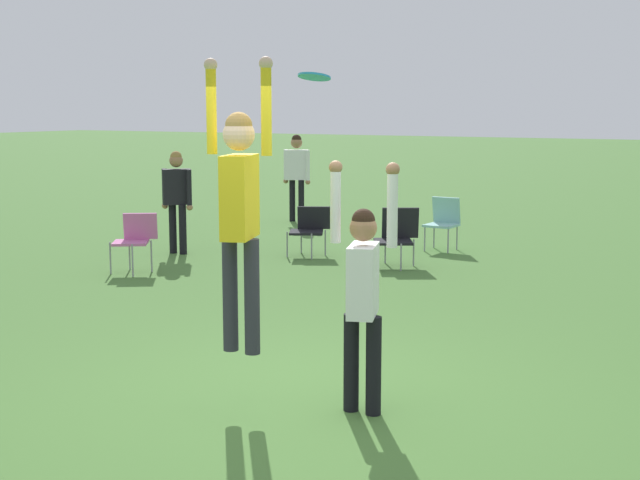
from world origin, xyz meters
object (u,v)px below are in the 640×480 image
person_defending (363,284)px  camping_chair_1 (309,227)px  person_jumping (240,197)px  camping_chair_0 (396,234)px  person_spectator_near (297,169)px  camping_chair_3 (135,237)px  person_spectator_far (177,193)px  frisbee (314,77)px  camping_chair_2 (443,219)px

person_defending → camping_chair_1: (-3.99, 6.18, -0.56)m
person_defending → person_jumping: bearing=-90.0°
camping_chair_0 → person_spectator_near: 5.42m
camping_chair_3 → person_spectator_far: size_ratio=0.51×
person_jumping → person_spectator_far: (-5.02, 5.61, -0.68)m
camping_chair_1 → camping_chair_3: camping_chair_3 is taller
person_jumping → frisbee: person_jumping is taller
person_jumping → person_spectator_near: person_jumping is taller
person_spectator_near → camping_chair_1: bearing=-87.5°
camping_chair_1 → person_defending: bearing=95.5°
person_jumping → frisbee: bearing=-80.5°
camping_chair_2 → person_spectator_far: 4.36m
camping_chair_1 → person_jumping: bearing=88.1°
person_jumping → camping_chair_1: 7.29m
person_jumping → frisbee: size_ratio=9.11×
person_jumping → camping_chair_1: bearing=6.7°
person_spectator_near → person_jumping: bearing=-92.4°
camping_chair_2 → camping_chair_3: bearing=55.5°
person_jumping → camping_chair_0: 6.58m
frisbee → person_spectator_far: 7.84m
person_defending → frisbee: bearing=-103.6°
frisbee → person_spectator_near: bearing=121.2°
person_defending → person_spectator_near: bearing=-165.8°
camping_chair_1 → person_spectator_near: size_ratio=0.43×
person_jumping → camping_chair_3: bearing=29.7°
camping_chair_3 → person_spectator_near: size_ratio=0.47×
camping_chair_1 → person_spectator_near: (-2.30, 3.52, 0.63)m
camping_chair_0 → camping_chair_2: (0.06, 1.75, 0.03)m
camping_chair_3 → person_spectator_far: bearing=-106.9°
person_jumping → person_spectator_far: person_jumping is taller
person_defending → camping_chair_3: bearing=-143.0°
person_jumping → camping_chair_2: (-1.43, 8.05, -1.15)m
person_defending → person_spectator_far: person_defending is taller
person_jumping → camping_chair_0: person_jumping is taller
person_defending → frisbee: (-0.40, -0.04, 1.55)m
camping_chair_1 → person_spectator_near: bearing=-84.1°
person_jumping → camping_chair_2: bearing=-8.7°
camping_chair_0 → camping_chair_2: size_ratio=1.00×
person_jumping → camping_chair_2: 8.25m
person_defending → frisbee: size_ratio=7.77×
person_spectator_near → person_spectator_far: person_spectator_near is taller
camping_chair_2 → camping_chair_0: bearing=91.2°
frisbee → camping_chair_0: size_ratio=0.29×
person_spectator_far → person_spectator_near: bearing=49.8°
frisbee → camping_chair_1: bearing=120.0°
person_spectator_near → frisbee: bearing=-89.5°
person_defending → person_spectator_far: (-5.92, 5.30, -0.03)m
person_defending → camping_chair_0: bearing=-176.9°
frisbee → camping_chair_2: frisbee is taller
camping_chair_2 → person_spectator_far: person_spectator_far is taller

